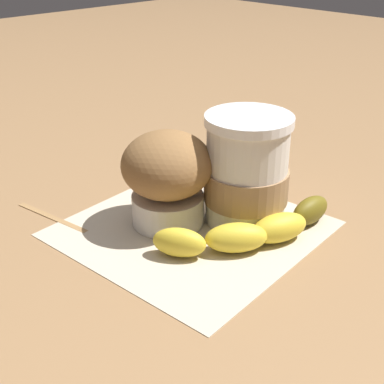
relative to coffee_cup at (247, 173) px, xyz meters
The scene contains 6 objects.
ground_plane 0.09m from the coffee_cup, 25.49° to the right, with size 3.00×3.00×0.00m, color #936D47.
paper_napkin 0.09m from the coffee_cup, 25.49° to the right, with size 0.25×0.25×0.00m, color beige.
coffee_cup is the anchor object (origin of this frame).
muffin 0.09m from the coffee_cup, 40.05° to the right, with size 0.10×0.10×0.11m.
banana 0.07m from the coffee_cup, 50.23° to the left, with size 0.20×0.11×0.03m.
wooden_stirrer 0.23m from the coffee_cup, 45.47° to the right, with size 0.11×0.01×0.00m, color #9E7547.
Camera 1 is at (0.35, 0.36, 0.30)m, focal length 50.00 mm.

